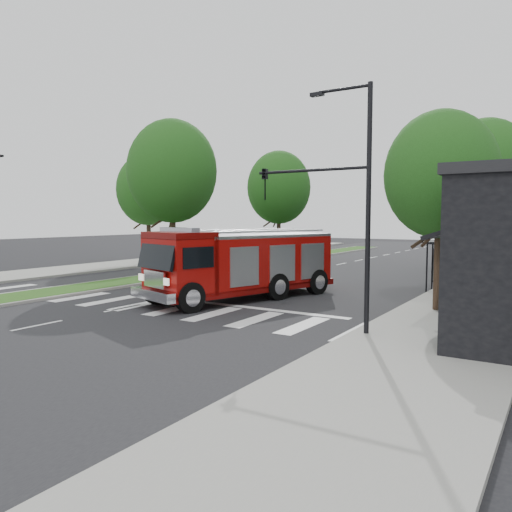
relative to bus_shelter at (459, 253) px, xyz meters
The scene contains 15 objects.
ground 14.00m from the bus_shelter, 143.97° to the right, with size 140.00×140.00×0.00m, color black.
sidewalk_right 3.00m from the bus_shelter, 54.94° to the left, with size 5.00×80.00×0.15m, color gray.
sidewalk_left 25.84m from the bus_shelter, behind, with size 5.00×80.00×0.15m, color gray.
median 19.92m from the bus_shelter, 150.20° to the left, with size 3.00×50.00×0.15m.
bus_shelter is the anchor object (origin of this frame).
tree_right_near 7.06m from the bus_shelter, 87.21° to the right, with size 4.40×4.40×8.05m.
tree_right_mid 7.36m from the bus_shelter, 87.07° to the left, with size 5.60×5.60×9.72m.
tree_right_far 16.30m from the bus_shelter, 88.92° to the left, with size 5.00×5.00×8.73m.
tree_median_near 17.98m from the bus_shelter, behind, with size 5.80×5.80×10.16m.
tree_median_far 21.36m from the bus_shelter, 145.43° to the left, with size 5.60×5.60×9.72m.
tree_left_mid 25.82m from the bus_shelter, behind, with size 5.20×5.20×9.16m.
streetlight_right_near 12.05m from the bus_shelter, 97.76° to the right, with size 4.08×0.22×8.00m.
streetlight_right_far 12.13m from the bus_shelter, 94.11° to the left, with size 2.11×0.20×8.00m.
fire_engine 11.10m from the bus_shelter, 138.25° to the right, with size 5.66×10.28×3.42m.
city_bus 22.32m from the bus_shelter, 152.02° to the left, with size 2.25×9.61×2.68m, color white.
Camera 1 is at (15.84, -18.66, 3.83)m, focal length 35.00 mm.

